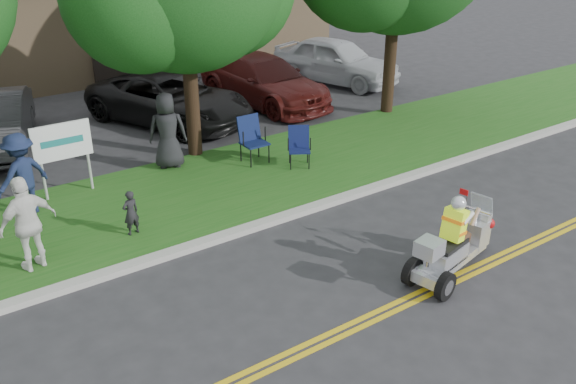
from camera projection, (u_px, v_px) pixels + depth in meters
ground at (365, 297)px, 10.20m from camera, size 120.00×120.00×0.00m
centerline_near at (389, 314)px, 9.77m from camera, size 60.00×0.10×0.01m
centerline_far at (382, 309)px, 9.89m from camera, size 60.00×0.10×0.01m
curb at (266, 223)px, 12.44m from camera, size 60.00×0.25×0.12m
grass_verge at (216, 186)px, 14.04m from camera, size 60.00×4.00×0.10m
commercial_building at (92, 11)px, 24.45m from camera, size 18.00×8.20×4.00m
business_sign at (62, 145)px, 13.07m from camera, size 1.25×0.06×1.75m
trike_scooter at (454, 247)px, 10.62m from camera, size 2.34×0.99×1.54m
lawn_chair_a at (299, 144)px, 14.85m from camera, size 0.71×0.72×0.97m
lawn_chair_b at (252, 136)px, 15.05m from camera, size 0.60×0.63×1.14m
spectator_adult_right at (28, 223)px, 10.48m from camera, size 1.10×0.66×1.75m
spectator_chair_a at (22, 174)px, 12.37m from camera, size 1.29×1.02×1.75m
spectator_chair_b at (167, 131)px, 14.58m from camera, size 1.07×0.90×1.85m
child_left at (131, 213)px, 11.75m from camera, size 0.37×0.28×0.92m
parked_car_mid at (170, 99)px, 17.96m from camera, size 4.24×5.72×1.44m
parked_car_right at (264, 80)px, 19.72m from camera, size 2.64×5.38×1.50m
parked_car_far_right at (336, 60)px, 21.98m from camera, size 3.33×5.09×1.61m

